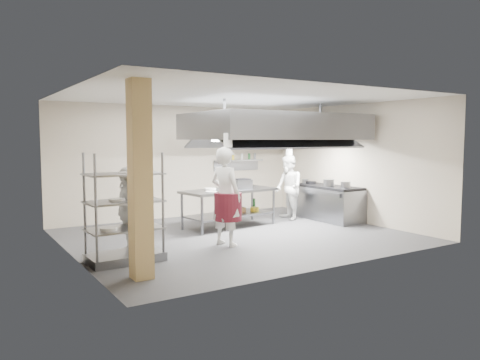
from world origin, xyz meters
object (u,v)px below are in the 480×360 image
island (229,208)px  pass_rack (124,207)px  cooking_range (327,204)px  chef_plating (127,211)px  chef_line (288,188)px  stockpot (329,183)px  griddle (241,184)px  chef_head (226,197)px

island → pass_rack: size_ratio=1.24×
cooking_range → chef_plating: bearing=-171.4°
island → chef_line: 1.87m
island → stockpot: bearing=-24.2°
pass_rack → stockpot: bearing=8.5°
griddle → chef_head: bearing=-134.6°
chef_line → stockpot: bearing=54.0°
cooking_range → chef_line: size_ratio=1.18×
pass_rack → griddle: bearing=25.1°
pass_rack → griddle: size_ratio=4.23×
chef_line → stockpot: 1.06m
chef_line → chef_plating: (-4.80, -1.40, -0.04)m
cooking_range → stockpot: 0.66m
island → cooking_range: island is taller
chef_line → stockpot: chef_line is taller
cooking_range → chef_plating: (-5.68, -0.86, 0.39)m
chef_head → chef_plating: chef_head is taller
cooking_range → griddle: bearing=168.2°
cooking_range → chef_plating: size_ratio=1.24×
island → chef_line: (1.83, 0.04, 0.39)m
chef_plating → griddle: bearing=119.2°
cooking_range → chef_head: bearing=-162.7°
pass_rack → chef_plating: bearing=64.0°
chef_head → stockpot: size_ratio=7.11×
cooking_range → pass_rack: bearing=-167.4°
chef_line → griddle: chef_line is taller
pass_rack → cooking_range: bearing=10.5°
chef_plating → chef_head: bearing=87.5°
chef_head → chef_line: bearing=-77.3°
cooking_range → griddle: griddle is taller
island → chef_line: size_ratio=1.38×
chef_line → chef_plating: 5.00m
chef_line → chef_head: bearing=-46.1°
island → griddle: (0.34, -0.00, 0.56)m
chef_plating → stockpot: bearing=103.3°
pass_rack → cooking_range: 6.05m
pass_rack → stockpot: pass_rack is taller
pass_rack → cooking_range: (5.88, 1.31, -0.52)m
griddle → stockpot: (2.17, -0.75, -0.02)m
chef_head → griddle: size_ratio=4.40×
chef_head → chef_plating: size_ratio=1.22×
chef_plating → chef_line: bearing=113.3°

